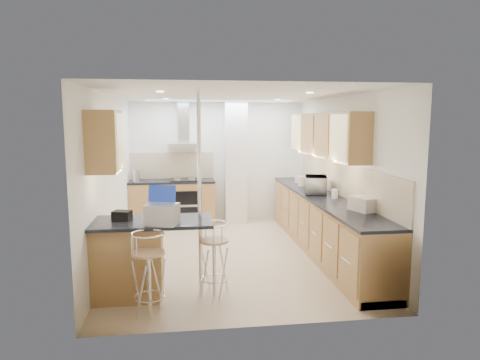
{
  "coord_description": "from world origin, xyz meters",
  "views": [
    {
      "loc": [
        -0.72,
        -6.52,
        2.13
      ],
      "look_at": [
        0.18,
        0.2,
        1.17
      ],
      "focal_mm": 32.0,
      "sensor_mm": 36.0,
      "label": 1
    }
  ],
  "objects": [
    {
      "name": "bread_bin",
      "position": [
        1.67,
        -1.18,
        1.01
      ],
      "size": [
        0.38,
        0.43,
        0.19
      ],
      "primitive_type": "cube",
      "rotation": [
        0.0,
        0.0,
        0.34
      ],
      "color": "beige",
      "rests_on": "right_counter"
    },
    {
      "name": "jar_b",
      "position": [
        1.47,
        1.43,
        0.99
      ],
      "size": [
        0.12,
        0.12,
        0.15
      ],
      "primitive_type": "cylinder",
      "rotation": [
        0.0,
        0.0,
        0.15
      ],
      "color": "beige",
      "rests_on": "right_counter"
    },
    {
      "name": "right_counter",
      "position": [
        1.5,
        0.0,
        0.46
      ],
      "size": [
        0.63,
        4.4,
        0.92
      ],
      "color": "#A87C43",
      "rests_on": "ground"
    },
    {
      "name": "jar_c",
      "position": [
        1.69,
        -1.07,
        1.01
      ],
      "size": [
        0.15,
        0.15,
        0.18
      ],
      "primitive_type": "cylinder",
      "rotation": [
        0.0,
        0.0,
        0.1
      ],
      "color": "#AEA28B",
      "rests_on": "right_counter"
    },
    {
      "name": "jar_a",
      "position": [
        1.42,
        0.99,
        1.01
      ],
      "size": [
        0.14,
        0.14,
        0.18
      ],
      "primitive_type": "cylinder",
      "rotation": [
        0.0,
        0.0,
        -0.14
      ],
      "color": "beige",
      "rests_on": "right_counter"
    },
    {
      "name": "microwave",
      "position": [
        1.46,
        0.24,
        1.06
      ],
      "size": [
        0.47,
        0.58,
        0.28
      ],
      "primitive_type": "imported",
      "rotation": [
        0.0,
        0.0,
        1.31
      ],
      "color": "silver",
      "rests_on": "right_counter"
    },
    {
      "name": "bag",
      "position": [
        -1.46,
        -1.39,
        1.0
      ],
      "size": [
        0.24,
        0.2,
        0.11
      ],
      "primitive_type": "cube",
      "rotation": [
        0.0,
        0.0,
        -0.28
      ],
      "color": "black",
      "rests_on": "peninsula"
    },
    {
      "name": "laptop",
      "position": [
        -0.97,
        -1.67,
        1.06
      ],
      "size": [
        0.41,
        0.36,
        0.24
      ],
      "primitive_type": "cube",
      "rotation": [
        0.0,
        0.0,
        -0.33
      ],
      "color": "#A9ADB1",
      "rests_on": "peninsula"
    },
    {
      "name": "kettle",
      "position": [
        -1.65,
        2.01,
        1.04
      ],
      "size": [
        0.16,
        0.16,
        0.24
      ],
      "primitive_type": "cylinder",
      "color": "silver",
      "rests_on": "back_counter"
    },
    {
      "name": "ground",
      "position": [
        0.0,
        0.0,
        0.0
      ],
      "size": [
        4.8,
        4.8,
        0.0
      ],
      "primitive_type": "plane",
      "color": "tan",
      "rests_on": "ground"
    },
    {
      "name": "back_counter",
      "position": [
        -0.95,
        2.1,
        0.46
      ],
      "size": [
        1.7,
        0.63,
        0.92
      ],
      "color": "#A87C43",
      "rests_on": "ground"
    },
    {
      "name": "room_shell",
      "position": [
        0.32,
        0.38,
        1.54
      ],
      "size": [
        3.64,
        4.84,
        2.51
      ],
      "color": "white",
      "rests_on": "ground"
    },
    {
      "name": "peninsula",
      "position": [
        -1.12,
        -1.45,
        0.48
      ],
      "size": [
        1.47,
        0.72,
        0.94
      ],
      "color": "#A87C43",
      "rests_on": "ground"
    },
    {
      "name": "bar_stool_end",
      "position": [
        -0.37,
        -1.53,
        0.46
      ],
      "size": [
        0.41,
        0.41,
        0.91
      ],
      "primitive_type": null,
      "rotation": [
        0.0,
        0.0,
        1.47
      ],
      "color": "tan",
      "rests_on": "ground"
    },
    {
      "name": "bar_stool_near",
      "position": [
        -1.12,
        -1.96,
        0.47
      ],
      "size": [
        0.48,
        0.48,
        0.93
      ],
      "primitive_type": null,
      "rotation": [
        0.0,
        0.0,
        0.31
      ],
      "color": "tan",
      "rests_on": "ground"
    },
    {
      "name": "jar_d",
      "position": [
        1.6,
        -0.26,
        0.99
      ],
      "size": [
        0.11,
        0.11,
        0.15
      ],
      "primitive_type": "cylinder",
      "rotation": [
        0.0,
        0.0,
        0.13
      ],
      "color": "silver",
      "rests_on": "right_counter"
    }
  ]
}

